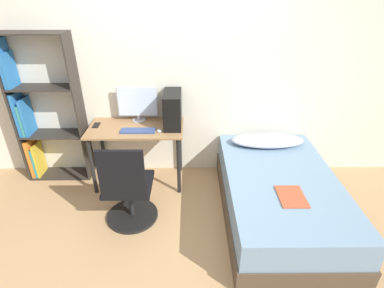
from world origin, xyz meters
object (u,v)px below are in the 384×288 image
(bed, at_px, (279,196))
(keyboard, at_px, (138,131))
(office_chair, at_px, (128,194))
(pc_tower, at_px, (172,109))
(monitor, at_px, (137,103))
(bookshelf, at_px, (38,116))

(bed, height_order, keyboard, keyboard)
(office_chair, xyz_separation_m, bed, (1.55, 0.08, -0.11))
(office_chair, distance_m, pc_tower, 1.07)
(keyboard, bearing_deg, office_chair, -93.64)
(bed, relative_size, keyboard, 4.88)
(office_chair, height_order, bed, office_chair)
(keyboard, bearing_deg, monitor, 96.18)
(monitor, relative_size, keyboard, 1.23)
(monitor, bearing_deg, bed, -28.46)
(bookshelf, xyz_separation_m, bed, (2.73, -0.79, -0.58))
(bookshelf, bearing_deg, monitor, 2.07)
(bookshelf, height_order, pc_tower, bookshelf)
(bookshelf, height_order, keyboard, bookshelf)
(bookshelf, xyz_separation_m, monitor, (1.19, 0.04, 0.15))
(bookshelf, height_order, bed, bookshelf)
(bookshelf, xyz_separation_m, office_chair, (1.18, -0.87, -0.47))
(office_chair, height_order, pc_tower, pc_tower)
(bookshelf, xyz_separation_m, keyboard, (1.22, -0.26, -0.07))
(bed, distance_m, keyboard, 1.68)
(bookshelf, bearing_deg, keyboard, -12.14)
(bed, xyz_separation_m, pc_tower, (-1.13, 0.70, 0.70))
(bed, relative_size, monitor, 3.95)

